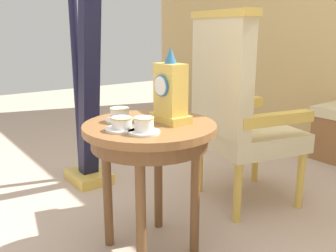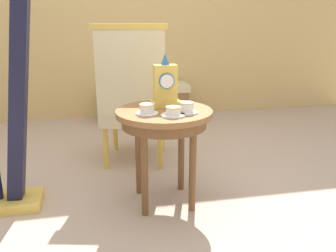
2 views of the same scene
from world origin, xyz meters
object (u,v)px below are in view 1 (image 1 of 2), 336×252
(mantel_clock, at_px, (170,93))
(teacup_center, at_px, (144,126))
(side_table, at_px, (150,142))
(armchair, at_px, (237,108))
(harp, at_px, (86,85))
(teacup_right, at_px, (122,124))
(teacup_left, at_px, (120,115))

(mantel_clock, bearing_deg, teacup_center, -65.35)
(side_table, xyz_separation_m, armchair, (-0.12, 0.69, 0.05))
(harp, bearing_deg, mantel_clock, -1.09)
(side_table, height_order, mantel_clock, mantel_clock)
(teacup_right, xyz_separation_m, harp, (-0.95, 0.27, 0.03))
(side_table, height_order, harp, harp)
(mantel_clock, xyz_separation_m, armchair, (-0.15, 0.59, -0.17))
(teacup_right, relative_size, teacup_center, 1.07)
(armchair, distance_m, harp, 0.99)
(teacup_center, height_order, armchair, armchair)
(teacup_left, height_order, mantel_clock, mantel_clock)
(side_table, xyz_separation_m, teacup_left, (-0.12, -0.09, 0.11))
(harp, bearing_deg, teacup_left, -13.95)
(teacup_right, height_order, teacup_center, teacup_center)
(mantel_clock, distance_m, armchair, 0.64)
(teacup_left, bearing_deg, teacup_right, -26.31)
(teacup_left, distance_m, harp, 0.83)
(harp, bearing_deg, teacup_center, -11.97)
(teacup_center, bearing_deg, harp, 168.03)
(harp, bearing_deg, teacup_right, -15.93)
(teacup_center, bearing_deg, teacup_left, 174.87)
(teacup_right, bearing_deg, teacup_center, 27.05)
(teacup_right, bearing_deg, teacup_left, 153.69)
(teacup_center, xyz_separation_m, armchair, (-0.24, 0.80, -0.07))
(teacup_center, bearing_deg, teacup_right, -152.95)
(teacup_left, distance_m, teacup_right, 0.16)
(side_table, bearing_deg, harp, 172.97)
(teacup_right, relative_size, armchair, 0.12)
(armchair, bearing_deg, teacup_left, -89.90)
(teacup_left, xyz_separation_m, mantel_clock, (0.15, 0.18, 0.11))
(harp, bearing_deg, side_table, -7.03)
(side_table, height_order, armchair, armchair)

